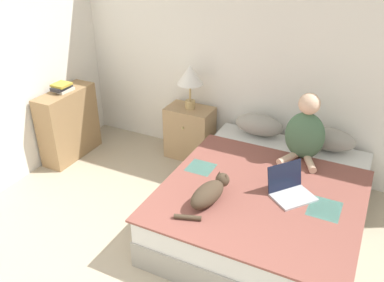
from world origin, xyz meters
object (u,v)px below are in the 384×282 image
object	(u,v)px
bed	(265,204)
laptop_open	(290,190)
pillow_far	(329,139)
person_sitting	(305,132)
table_lamp	(190,77)
pillow_near	(259,125)
bookshelf	(69,124)
nightstand	(190,132)
book_stack_top	(62,87)
cat_tabby	(209,193)

from	to	relation	value
bed	laptop_open	size ratio (longest dim) A/B	4.50
pillow_far	person_sitting	distance (m)	0.40
table_lamp	laptop_open	bearing A→B (deg)	-33.54
pillow_near	bookshelf	world-z (taller)	bookshelf
laptop_open	bookshelf	distance (m)	2.76
person_sitting	pillow_near	bearing A→B (deg)	151.51
laptop_open	nightstand	distance (m)	1.74
pillow_near	person_sitting	size ratio (longest dim) A/B	0.78
bookshelf	book_stack_top	size ratio (longest dim) A/B	3.43
person_sitting	book_stack_top	world-z (taller)	person_sitting
person_sitting	bookshelf	size ratio (longest dim) A/B	0.81
pillow_near	bed	bearing A→B (deg)	-66.72
pillow_near	cat_tabby	world-z (taller)	pillow_near
laptop_open	bed	bearing A→B (deg)	104.39
laptop_open	table_lamp	distance (m)	1.79
bed	pillow_near	xyz separation A→B (m)	(-0.37, 0.86, 0.36)
bookshelf	book_stack_top	world-z (taller)	book_stack_top
cat_tabby	person_sitting	bearing A→B (deg)	-14.84
pillow_far	book_stack_top	size ratio (longest dim) A/B	2.18
person_sitting	table_lamp	bearing A→B (deg)	168.57
cat_tabby	bookshelf	distance (m)	2.28
bed	book_stack_top	size ratio (longest dim) A/B	8.33
nightstand	pillow_far	bearing A→B (deg)	0.65
pillow_far	bookshelf	xyz separation A→B (m)	(-2.88, -0.65, -0.18)
pillow_near	person_sitting	distance (m)	0.64
pillow_far	nightstand	world-z (taller)	pillow_far
bed	pillow_near	world-z (taller)	pillow_near
table_lamp	bookshelf	bearing A→B (deg)	-154.31
bed	person_sitting	bearing A→B (deg)	72.99
bed	book_stack_top	distance (m)	2.61
pillow_far	cat_tabby	size ratio (longest dim) A/B	0.90
laptop_open	book_stack_top	world-z (taller)	book_stack_top
cat_tabby	nightstand	size ratio (longest dim) A/B	0.93
book_stack_top	pillow_far	bearing A→B (deg)	12.68
person_sitting	nightstand	world-z (taller)	person_sitting
person_sitting	cat_tabby	xyz separation A→B (m)	(-0.53, -1.07, -0.20)
cat_tabby	bookshelf	size ratio (longest dim) A/B	0.70
cat_tabby	book_stack_top	xyz separation A→B (m)	(-2.16, 0.71, 0.32)
cat_tabby	table_lamp	size ratio (longest dim) A/B	1.13
person_sitting	bed	bearing A→B (deg)	-107.01
book_stack_top	person_sitting	bearing A→B (deg)	7.50
pillow_far	book_stack_top	bearing A→B (deg)	-167.32
person_sitting	table_lamp	xyz separation A→B (m)	(-1.38, 0.28, 0.25)
person_sitting	table_lamp	world-z (taller)	person_sitting
pillow_far	laptop_open	xyz separation A→B (m)	(-0.14, -0.97, -0.06)
pillow_near	pillow_far	size ratio (longest dim) A/B	1.00
pillow_near	table_lamp	distance (m)	0.94
laptop_open	nightstand	xyz separation A→B (m)	(-1.44, 0.95, -0.22)
bookshelf	laptop_open	bearing A→B (deg)	-6.68
nightstand	table_lamp	world-z (taller)	table_lamp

